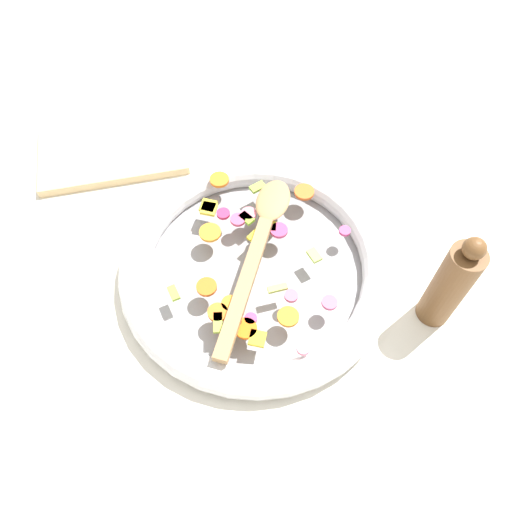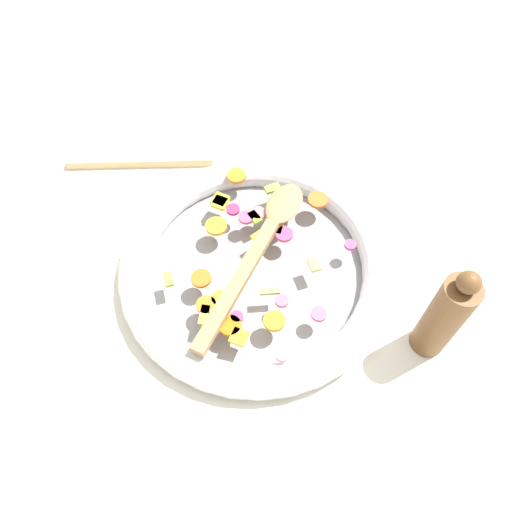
{
  "view_description": "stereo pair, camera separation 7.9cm",
  "coord_description": "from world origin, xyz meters",
  "px_view_note": "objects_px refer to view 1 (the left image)",
  "views": [
    {
      "loc": [
        -0.09,
        -0.42,
        0.72
      ],
      "look_at": [
        0.0,
        0.0,
        0.05
      ],
      "focal_mm": 35.0,
      "sensor_mm": 36.0,
      "label": 1
    },
    {
      "loc": [
        -0.01,
        -0.43,
        0.72
      ],
      "look_at": [
        0.0,
        0.0,
        0.05
      ],
      "focal_mm": 35.0,
      "sensor_mm": 36.0,
      "label": 2
    }
  ],
  "objects_px": {
    "cutting_board": "(113,150)",
    "pepper_mill": "(450,284)",
    "skillet": "(256,265)",
    "wooden_spoon": "(259,242)"
  },
  "relations": [
    {
      "from": "cutting_board",
      "to": "pepper_mill",
      "type": "bearing_deg",
      "value": -44.18
    },
    {
      "from": "skillet",
      "to": "wooden_spoon",
      "type": "distance_m",
      "value": 0.05
    },
    {
      "from": "skillet",
      "to": "pepper_mill",
      "type": "height_order",
      "value": "pepper_mill"
    },
    {
      "from": "wooden_spoon",
      "to": "cutting_board",
      "type": "relative_size",
      "value": 1.14
    },
    {
      "from": "pepper_mill",
      "to": "cutting_board",
      "type": "distance_m",
      "value": 0.67
    },
    {
      "from": "skillet",
      "to": "wooden_spoon",
      "type": "height_order",
      "value": "wooden_spoon"
    },
    {
      "from": "skillet",
      "to": "wooden_spoon",
      "type": "relative_size",
      "value": 1.4
    },
    {
      "from": "skillet",
      "to": "pepper_mill",
      "type": "relative_size",
      "value": 2.23
    },
    {
      "from": "cutting_board",
      "to": "skillet",
      "type": "bearing_deg",
      "value": -56.57
    },
    {
      "from": "skillet",
      "to": "cutting_board",
      "type": "xyz_separation_m",
      "value": [
        -0.22,
        0.33,
        -0.01
      ]
    }
  ]
}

